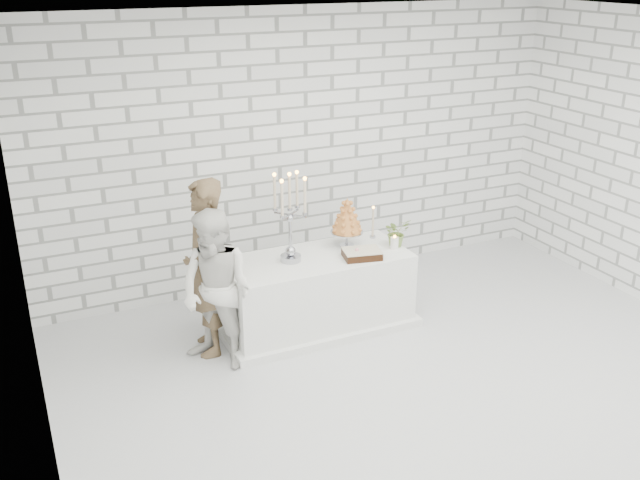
{
  "coord_description": "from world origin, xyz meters",
  "views": [
    {
      "loc": [
        -3.04,
        -4.39,
        3.43
      ],
      "look_at": [
        -0.51,
        1.05,
        1.05
      ],
      "focal_mm": 39.92,
      "sensor_mm": 36.0,
      "label": 1
    }
  ],
  "objects_px": {
    "groom": "(206,268)",
    "bride": "(217,291)",
    "croquembouche": "(347,222)",
    "cake_table": "(317,292)",
    "candelabra": "(290,218)"
  },
  "relations": [
    {
      "from": "groom",
      "to": "bride",
      "type": "height_order",
      "value": "groom"
    },
    {
      "from": "groom",
      "to": "croquembouche",
      "type": "distance_m",
      "value": 1.5
    },
    {
      "from": "cake_table",
      "to": "candelabra",
      "type": "height_order",
      "value": "candelabra"
    },
    {
      "from": "cake_table",
      "to": "croquembouche",
      "type": "height_order",
      "value": "croquembouche"
    },
    {
      "from": "groom",
      "to": "croquembouche",
      "type": "bearing_deg",
      "value": 100.32
    },
    {
      "from": "cake_table",
      "to": "groom",
      "type": "height_order",
      "value": "groom"
    },
    {
      "from": "bride",
      "to": "candelabra",
      "type": "bearing_deg",
      "value": 74.18
    },
    {
      "from": "bride",
      "to": "groom",
      "type": "bearing_deg",
      "value": 145.48
    },
    {
      "from": "groom",
      "to": "croquembouche",
      "type": "xyz_separation_m",
      "value": [
        1.48,
        0.11,
        0.17
      ]
    },
    {
      "from": "cake_table",
      "to": "groom",
      "type": "relative_size",
      "value": 1.08
    },
    {
      "from": "croquembouche",
      "to": "bride",
      "type": "bearing_deg",
      "value": -164.74
    },
    {
      "from": "groom",
      "to": "cake_table",
      "type": "bearing_deg",
      "value": 95.38
    },
    {
      "from": "candelabra",
      "to": "croquembouche",
      "type": "height_order",
      "value": "candelabra"
    },
    {
      "from": "groom",
      "to": "candelabra",
      "type": "relative_size",
      "value": 1.9
    },
    {
      "from": "bride",
      "to": "candelabra",
      "type": "height_order",
      "value": "candelabra"
    }
  ]
}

